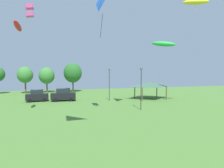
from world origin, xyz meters
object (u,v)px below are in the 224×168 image
object	(u,v)px
kite_flying_10	(30,11)
treeline_tree_3	(73,73)
park_pavilion	(150,84)
treeline_tree_1	(25,75)
kite_flying_4	(196,2)
treeline_tree_2	(47,76)
kite_flying_5	(18,26)
light_post_1	(109,83)
kite_flying_8	(101,2)
parked_car_leftmost	(37,96)
kite_flying_1	(164,44)
parked_car_second_from_left	(64,95)
light_post_0	(141,86)

from	to	relation	value
kite_flying_10	treeline_tree_3	xyz separation A→B (m)	(8.05, 14.70, -11.43)
treeline_tree_3	park_pavilion	bearing A→B (deg)	-47.83
treeline_tree_1	park_pavilion	bearing A→B (deg)	-31.23
kite_flying_4	treeline_tree_2	xyz separation A→B (m)	(-24.96, 26.66, -11.99)
kite_flying_5	treeline_tree_2	xyz separation A→B (m)	(0.60, 26.14, -6.75)
light_post_1	treeline_tree_2	distance (m)	21.79
kite_flying_5	light_post_1	xyz separation A→B (m)	(13.93, 8.93, -7.84)
kite_flying_8	parked_car_leftmost	xyz separation A→B (m)	(-9.78, 13.88, -13.19)
kite_flying_10	park_pavilion	world-z (taller)	kite_flying_10
kite_flying_4	treeline_tree_3	world-z (taller)	kite_flying_4
kite_flying_8	treeline_tree_3	xyz separation A→B (m)	(-2.52, 28.27, -8.96)
kite_flying_1	treeline_tree_1	bearing A→B (deg)	146.05
treeline_tree_1	treeline_tree_2	xyz separation A→B (m)	(5.24, 0.68, -0.25)
parked_car_leftmost	park_pavilion	bearing A→B (deg)	-13.06
park_pavilion	treeline_tree_3	size ratio (longest dim) A/B	0.85
parked_car_second_from_left	kite_flying_10	bearing A→B (deg)	179.24
kite_flying_8	park_pavilion	xyz separation A→B (m)	(12.68, 11.49, -11.22)
kite_flying_10	parked_car_leftmost	distance (m)	15.68
light_post_0	treeline_tree_2	xyz separation A→B (m)	(-15.82, 26.75, 1.09)
treeline_tree_2	kite_flying_8	bearing A→B (deg)	-71.78
kite_flying_1	parked_car_leftmost	xyz separation A→B (m)	(-23.77, 5.11, -9.94)
kite_flying_8	treeline_tree_2	distance (m)	31.81
kite_flying_5	park_pavilion	world-z (taller)	kite_flying_5
kite_flying_8	treeline_tree_1	world-z (taller)	kite_flying_8
kite_flying_4	kite_flying_8	xyz separation A→B (m)	(-15.49, -2.11, -2.28)
kite_flying_4	parked_car_leftmost	distance (m)	31.87
kite_flying_5	light_post_0	size ratio (longest dim) A/B	0.49
kite_flying_1	parked_car_leftmost	distance (m)	26.26
parked_car_second_from_left	treeline_tree_2	xyz separation A→B (m)	(-4.56, 15.55, 3.39)
parked_car_second_from_left	treeline_tree_1	size ratio (longest dim) A/B	0.67
parked_car_leftmost	kite_flying_5	bearing A→B (deg)	-98.50
park_pavilion	treeline_tree_1	world-z (taller)	treeline_tree_1
kite_flying_4	kite_flying_5	world-z (taller)	kite_flying_4
kite_flying_8	parked_car_second_from_left	size ratio (longest dim) A/B	1.28
treeline_tree_1	treeline_tree_3	distance (m)	12.20
kite_flying_8	light_post_1	xyz separation A→B (m)	(3.86, 11.57, -10.81)
treeline_tree_3	kite_flying_4	bearing A→B (deg)	-55.45
kite_flying_4	parked_car_leftmost	size ratio (longest dim) A/B	0.92
parked_car_second_from_left	kite_flying_1	bearing A→B (deg)	-10.45
kite_flying_1	treeline_tree_2	bearing A→B (deg)	139.54
kite_flying_10	treeline_tree_1	world-z (taller)	kite_flying_10
parked_car_second_from_left	light_post_0	xyz separation A→B (m)	(11.26, -11.19, 2.29)
light_post_1	treeline_tree_3	bearing A→B (deg)	110.90
treeline_tree_1	treeline_tree_3	world-z (taller)	treeline_tree_3
parked_car_second_from_left	treeline_tree_1	distance (m)	18.18
kite_flying_1	parked_car_second_from_left	distance (m)	21.78
kite_flying_8	treeline_tree_3	size ratio (longest dim) A/B	0.75
parked_car_leftmost	treeline_tree_2	xyz separation A→B (m)	(0.31, 14.90, 3.47)
kite_flying_5	parked_car_leftmost	world-z (taller)	kite_flying_5
kite_flying_4	treeline_tree_2	size ratio (longest dim) A/B	0.56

